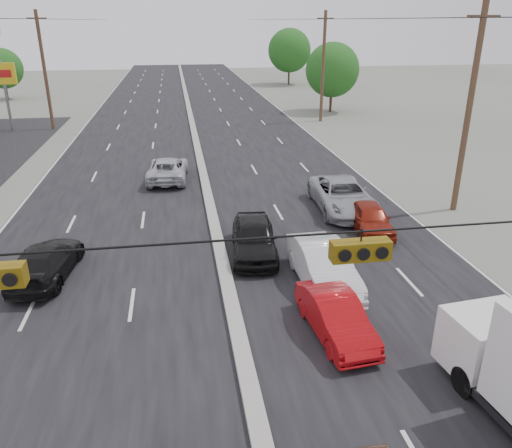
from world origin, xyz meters
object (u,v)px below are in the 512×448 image
object	(u,v)px
tree_left_far	(2,68)
red_sedan	(336,317)
queue_car_e	(370,219)
utility_pole_right_b	(469,110)
utility_pole_left_c	(45,70)
queue_car_c	(343,196)
utility_pole_right_c	(323,67)
tree_right_far	(289,50)
queue_car_a	(254,238)
oncoming_far	(168,169)
queue_car_b	(323,266)
pole_sign_far	(3,79)
oncoming_near	(46,262)
tree_right_mid	(332,70)

from	to	relation	value
tree_left_far	red_sedan	world-z (taller)	tree_left_far
queue_car_e	tree_left_far	bearing A→B (deg)	127.37
utility_pole_right_b	queue_car_e	xyz separation A→B (m)	(-5.42, -2.17, -4.44)
utility_pole_left_c	tree_left_far	world-z (taller)	utility_pole_left_c
utility_pole_right_b	queue_car_c	xyz separation A→B (m)	(-5.80, 0.76, -4.32)
utility_pole_right_c	tree_right_far	bearing A→B (deg)	83.35
queue_car_a	oncoming_far	size ratio (longest dim) A/B	0.90
red_sedan	queue_car_b	bearing A→B (deg)	75.33
pole_sign_far	oncoming_near	xyz separation A→B (m)	(9.30, -29.46, -3.74)
tree_left_far	tree_right_far	xyz separation A→B (m)	(38.00, 10.00, 1.24)
queue_car_a	pole_sign_far	bearing A→B (deg)	127.00
tree_right_mid	queue_car_b	bearing A→B (deg)	-107.40
pole_sign_far	queue_car_c	bearing A→B (deg)	-46.88
red_sedan	queue_car_c	xyz separation A→B (m)	(3.70, 10.58, 0.14)
tree_left_far	oncoming_far	world-z (taller)	tree_left_far
utility_pole_left_c	red_sedan	world-z (taller)	utility_pole_left_c
queue_car_e	oncoming_far	xyz separation A→B (m)	(-9.25, 9.76, 0.03)
utility_pole_right_c	tree_right_far	distance (m)	30.20
red_sedan	queue_car_b	world-z (taller)	queue_car_b
tree_right_far	queue_car_a	xyz separation A→B (m)	(-14.60, -58.73, -4.19)
utility_pole_right_c	tree_left_far	bearing A→B (deg)	149.90
tree_left_far	oncoming_far	distance (m)	42.45
utility_pole_left_c	utility_pole_right_b	xyz separation A→B (m)	(25.00, -25.00, 0.00)
utility_pole_left_c	queue_car_a	distance (m)	32.21
utility_pole_right_b	red_sedan	distance (m)	14.37
oncoming_far	tree_left_far	bearing A→B (deg)	-57.88
oncoming_near	oncoming_far	xyz separation A→B (m)	(4.52, 12.05, 0.03)
pole_sign_far	queue_car_e	world-z (taller)	pole_sign_far
queue_car_c	pole_sign_far	bearing A→B (deg)	135.55
tree_right_far	queue_car_e	distance (m)	58.02
queue_car_b	oncoming_near	size ratio (longest dim) A/B	1.03
queue_car_c	oncoming_near	bearing A→B (deg)	-156.30
utility_pole_right_c	tree_right_mid	bearing A→B (deg)	63.43
oncoming_far	red_sedan	bearing A→B (deg)	110.76
utility_pole_right_c	oncoming_near	size ratio (longest dim) A/B	2.17
queue_car_e	utility_pole_right_c	bearing A→B (deg)	84.43
utility_pole_right_c	queue_car_b	world-z (taller)	utility_pole_right_c
utility_pole_right_c	pole_sign_far	xyz separation A→B (m)	(-28.50, -0.00, -0.70)
utility_pole_left_c	pole_sign_far	world-z (taller)	utility_pole_left_c
utility_pole_right_b	queue_car_e	size ratio (longest dim) A/B	2.55
pole_sign_far	queue_car_c	xyz separation A→B (m)	(22.70, -24.24, -3.62)
tree_right_far	queue_car_e	world-z (taller)	tree_right_far
pole_sign_far	queue_car_e	distance (m)	35.84
queue_car_a	queue_car_e	distance (m)	5.89
queue_car_e	oncoming_far	size ratio (longest dim) A/B	0.78
utility_pole_left_c	oncoming_far	xyz separation A→B (m)	(10.32, -17.41, -4.41)
queue_car_a	red_sedan	bearing A→B (deg)	-69.49
tree_left_far	queue_car_c	xyz separation A→B (m)	(28.70, -44.24, -2.92)
tree_right_mid	oncoming_near	xyz separation A→B (m)	(-21.70, -34.46, -3.67)
queue_car_b	oncoming_far	distance (m)	15.36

